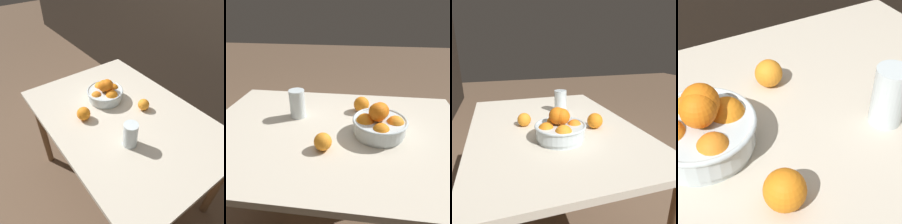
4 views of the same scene
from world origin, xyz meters
TOP-DOWN VIEW (x-y plane):
  - dining_table at (0.00, 0.00)m, footprint 1.23×0.86m
  - fruit_bowl at (-0.20, 0.01)m, footprint 0.24×0.24m
  - juice_glass at (0.20, -0.11)m, footprint 0.08×0.08m
  - orange_loose_near_bowl at (0.02, 0.15)m, footprint 0.07×0.07m
  - orange_loose_front at (-0.12, -0.21)m, footprint 0.08×0.08m

SIDE VIEW (x-z plane):
  - dining_table at x=0.00m, z-range 0.29..1.03m
  - orange_loose_near_bowl at x=0.02m, z-range 0.74..0.82m
  - orange_loose_front at x=-0.12m, z-range 0.74..0.83m
  - fruit_bowl at x=-0.20m, z-range 0.72..0.88m
  - juice_glass at x=0.20m, z-range 0.74..0.88m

